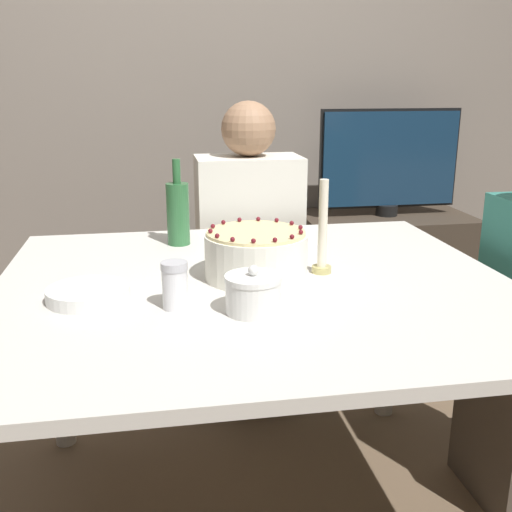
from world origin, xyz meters
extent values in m
cube|color=slate|center=(0.00, 1.40, 1.30)|extent=(8.00, 0.05, 2.60)
cube|color=beige|center=(0.00, 0.00, 0.75)|extent=(1.33, 1.19, 0.03)
cylinder|color=beige|center=(-0.61, 0.54, 0.37)|extent=(0.07, 0.07, 0.73)
cylinder|color=beige|center=(0.61, 0.54, 0.37)|extent=(0.07, 0.07, 0.73)
cylinder|color=white|center=(0.01, 0.04, 0.82)|extent=(0.27, 0.27, 0.12)
cylinder|color=beige|center=(0.01, 0.04, 0.88)|extent=(0.26, 0.26, 0.01)
sphere|color=maroon|center=(0.13, 0.04, 0.89)|extent=(0.01, 0.01, 0.01)
sphere|color=maroon|center=(0.11, 0.09, 0.89)|extent=(0.01, 0.01, 0.01)
sphere|color=maroon|center=(0.08, 0.13, 0.89)|extent=(0.01, 0.01, 0.01)
sphere|color=maroon|center=(0.03, 0.15, 0.89)|extent=(0.01, 0.01, 0.01)
sphere|color=maroon|center=(-0.02, 0.15, 0.89)|extent=(0.01, 0.01, 0.01)
sphere|color=maroon|center=(-0.07, 0.13, 0.89)|extent=(0.01, 0.01, 0.01)
sphere|color=maroon|center=(-0.10, 0.09, 0.89)|extent=(0.01, 0.01, 0.01)
sphere|color=maroon|center=(-0.11, 0.04, 0.89)|extent=(0.01, 0.01, 0.01)
sphere|color=maroon|center=(-0.10, -0.01, 0.89)|extent=(0.01, 0.01, 0.01)
sphere|color=maroon|center=(-0.07, -0.06, 0.89)|extent=(0.01, 0.01, 0.01)
sphere|color=maroon|center=(-0.02, -0.08, 0.89)|extent=(0.01, 0.01, 0.01)
sphere|color=maroon|center=(0.03, -0.08, 0.89)|extent=(0.01, 0.01, 0.01)
sphere|color=maroon|center=(0.08, -0.06, 0.89)|extent=(0.01, 0.01, 0.01)
sphere|color=maroon|center=(0.11, -0.01, 0.89)|extent=(0.01, 0.01, 0.01)
cylinder|color=white|center=(-0.04, -0.21, 0.80)|extent=(0.13, 0.13, 0.07)
cylinder|color=white|center=(-0.04, -0.21, 0.84)|extent=(0.13, 0.13, 0.01)
sphere|color=white|center=(-0.04, -0.21, 0.86)|extent=(0.02, 0.02, 0.02)
cylinder|color=white|center=(-0.21, -0.15, 0.81)|extent=(0.06, 0.06, 0.09)
cylinder|color=silver|center=(-0.21, -0.15, 0.86)|extent=(0.06, 0.06, 0.02)
cylinder|color=white|center=(-0.42, -0.06, 0.76)|extent=(0.20, 0.20, 0.01)
cylinder|color=white|center=(-0.42, -0.06, 0.77)|extent=(0.20, 0.20, 0.01)
cylinder|color=white|center=(-0.42, -0.06, 0.78)|extent=(0.20, 0.20, 0.01)
cylinder|color=white|center=(-0.42, -0.06, 0.79)|extent=(0.20, 0.20, 0.01)
cylinder|color=tan|center=(0.19, 0.05, 0.77)|extent=(0.05, 0.05, 0.02)
cylinder|color=silver|center=(0.19, 0.05, 0.90)|extent=(0.02, 0.02, 0.24)
cylinder|color=#2D6638|center=(-0.18, 0.41, 0.86)|extent=(0.07, 0.07, 0.20)
cylinder|color=#2D6638|center=(-0.18, 0.41, 0.99)|extent=(0.03, 0.03, 0.08)
cube|color=#595960|center=(0.11, 0.80, 0.23)|extent=(0.34, 0.34, 0.45)
cube|color=silver|center=(0.11, 0.80, 0.72)|extent=(0.40, 0.24, 0.54)
sphere|color=#9E7556|center=(0.11, 0.80, 1.09)|extent=(0.21, 0.21, 0.21)
cube|color=#382D23|center=(0.81, 1.13, 0.33)|extent=(0.78, 0.45, 0.66)
cylinder|color=black|center=(0.81, 1.13, 0.69)|extent=(0.10, 0.10, 0.05)
cube|color=black|center=(0.81, 1.14, 0.92)|extent=(0.65, 0.02, 0.45)
cube|color=#142D47|center=(0.81, 1.13, 0.92)|extent=(0.63, 0.03, 0.42)
camera|label=1|loc=(-0.25, -1.45, 1.26)|focal=42.00mm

